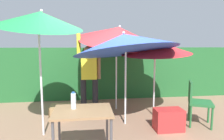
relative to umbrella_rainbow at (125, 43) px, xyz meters
name	(u,v)px	position (x,y,z in m)	size (l,w,h in m)	color
ground_plane	(114,127)	(-0.22, -0.09, -1.66)	(24.00, 24.00, 0.00)	#937056
hedge_row	(104,72)	(-0.22, 2.23, -0.89)	(8.00, 0.70, 1.53)	#23602D
umbrella_rainbow	(125,43)	(0.00, 0.00, 0.00)	(2.08, 2.06, 2.08)	silver
umbrella_orange	(156,48)	(0.79, 0.43, -0.10)	(1.57, 1.57, 1.79)	silver
umbrella_yellow	(118,34)	(0.02, 0.99, 0.22)	(2.04, 2.00, 2.37)	silver
umbrella_navy	(40,20)	(-1.51, -0.28, 0.38)	(1.49, 1.47, 2.38)	silver
person_vendor	(89,74)	(-0.69, 0.80, -0.72)	(0.55, 0.23, 1.88)	black
chair_plastic	(197,100)	(1.44, -0.21, -1.15)	(0.58, 0.58, 0.89)	#236633
cooler_box	(169,120)	(0.79, -0.38, -1.45)	(0.53, 0.32, 0.41)	red
crate_cardboard	(61,111)	(-1.33, 0.54, -1.52)	(0.47, 0.39, 0.28)	#9E7A4C
folding_table	(83,116)	(-0.80, -1.18, -1.01)	(0.80, 0.60, 0.73)	#4C4C51
bottle_water	(73,101)	(-0.93, -1.09, -0.81)	(0.07, 0.07, 0.24)	silver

